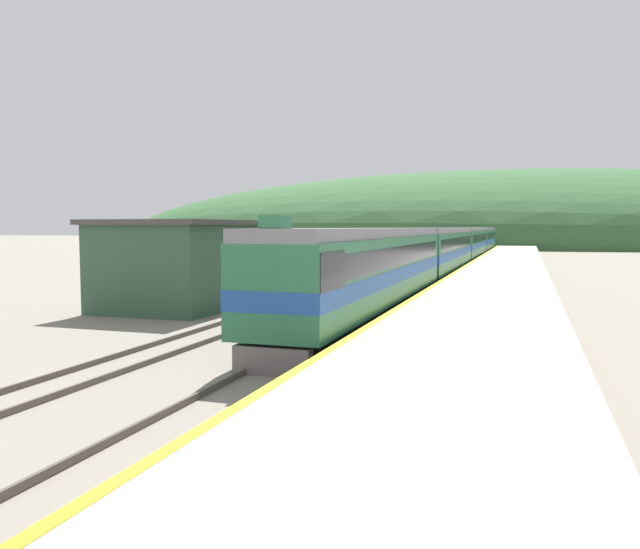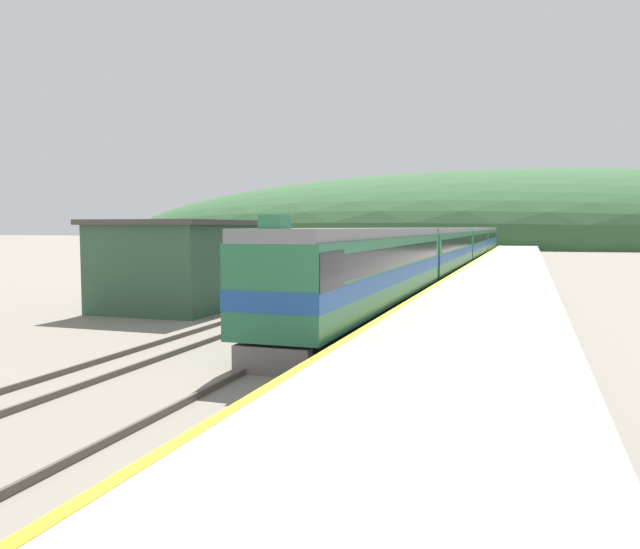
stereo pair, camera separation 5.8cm
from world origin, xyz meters
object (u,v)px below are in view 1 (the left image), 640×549
at_px(express_train_lead_car, 368,270).
at_px(carriage_second, 440,251).
at_px(carriage_fourth, 482,240).
at_px(siding_train, 410,249).
at_px(carriage_third, 467,243).

xyz_separation_m(express_train_lead_car, carriage_second, (0.00, 23.08, -0.01)).
distance_m(express_train_lead_car, carriage_fourth, 69.11).
distance_m(express_train_lead_car, siding_train, 35.55).
bearing_deg(carriage_fourth, carriage_third, -90.00).
relative_size(express_train_lead_car, carriage_third, 0.98).
xyz_separation_m(carriage_fourth, siding_train, (-4.59, -33.86, -0.33)).
xyz_separation_m(express_train_lead_car, carriage_fourth, (0.00, 69.11, -0.01)).
bearing_deg(carriage_second, carriage_third, 90.00).
height_order(express_train_lead_car, carriage_third, express_train_lead_car).
height_order(carriage_second, carriage_third, same).
xyz_separation_m(express_train_lead_car, carriage_third, (0.00, 46.09, -0.01)).
relative_size(express_train_lead_car, carriage_fourth, 0.98).
bearing_deg(carriage_third, carriage_fourth, 90.00).
bearing_deg(siding_train, express_train_lead_car, -82.59).
bearing_deg(carriage_third, siding_train, -112.94).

